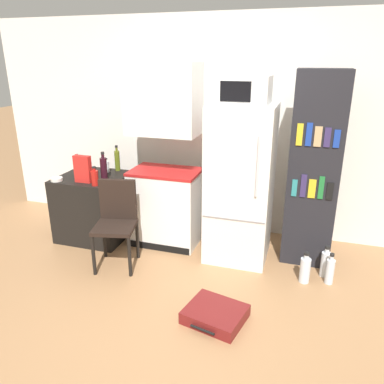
% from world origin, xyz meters
% --- Properties ---
extents(ground_plane, '(24.00, 24.00, 0.00)m').
position_xyz_m(ground_plane, '(0.00, 0.00, 0.00)').
color(ground_plane, '#A3754C').
extents(wall_back, '(6.40, 0.10, 2.54)m').
position_xyz_m(wall_back, '(0.20, 2.00, 1.27)').
color(wall_back, white).
rests_on(wall_back, ground_plane).
extents(side_table, '(0.77, 0.72, 0.76)m').
position_xyz_m(side_table, '(-1.35, 1.24, 0.38)').
color(side_table, black).
rests_on(side_table, ground_plane).
extents(kitchen_hutch, '(0.77, 0.51, 2.03)m').
position_xyz_m(kitchen_hutch, '(-0.48, 1.35, 0.95)').
color(kitchen_hutch, white).
rests_on(kitchen_hutch, ground_plane).
extents(refrigerator, '(0.65, 0.66, 1.64)m').
position_xyz_m(refrigerator, '(0.38, 1.28, 0.82)').
color(refrigerator, silver).
rests_on(refrigerator, ground_plane).
extents(microwave, '(0.49, 0.44, 0.27)m').
position_xyz_m(microwave, '(0.38, 1.28, 1.77)').
color(microwave, silver).
rests_on(microwave, refrigerator).
extents(bookshelf, '(0.49, 0.37, 1.97)m').
position_xyz_m(bookshelf, '(1.09, 1.42, 0.99)').
color(bookshelf, black).
rests_on(bookshelf, ground_plane).
extents(bottle_wine_dark, '(0.08, 0.08, 0.32)m').
position_xyz_m(bottle_wine_dark, '(-1.16, 1.19, 0.89)').
color(bottle_wine_dark, black).
rests_on(bottle_wine_dark, side_table).
extents(bottle_olive_oil, '(0.06, 0.06, 0.31)m').
position_xyz_m(bottle_olive_oil, '(-1.18, 1.55, 0.89)').
color(bottle_olive_oil, '#566619').
rests_on(bottle_olive_oil, side_table).
extents(bottle_clear_short, '(0.06, 0.06, 0.17)m').
position_xyz_m(bottle_clear_short, '(-1.27, 1.44, 0.83)').
color(bottle_clear_short, silver).
rests_on(bottle_clear_short, side_table).
extents(bottle_green_tall, '(0.07, 0.07, 0.25)m').
position_xyz_m(bottle_green_tall, '(-1.54, 1.24, 0.86)').
color(bottle_green_tall, '#1E6028').
rests_on(bottle_green_tall, side_table).
extents(bottle_ketchup_red, '(0.08, 0.08, 0.21)m').
position_xyz_m(bottle_ketchup_red, '(-1.14, 0.96, 0.85)').
color(bottle_ketchup_red, '#AD1914').
rests_on(bottle_ketchup_red, side_table).
extents(bowl, '(0.13, 0.13, 0.04)m').
position_xyz_m(bowl, '(-1.64, 0.97, 0.78)').
color(bowl, silver).
rests_on(bowl, side_table).
extents(cereal_box, '(0.19, 0.07, 0.30)m').
position_xyz_m(cereal_box, '(-1.32, 1.02, 0.91)').
color(cereal_box, red).
rests_on(cereal_box, side_table).
extents(chair, '(0.48, 0.48, 0.89)m').
position_xyz_m(chair, '(-0.79, 0.75, 0.53)').
color(chair, black).
rests_on(chair, ground_plane).
extents(suitcase_large_flat, '(0.55, 0.50, 0.10)m').
position_xyz_m(suitcase_large_flat, '(0.41, 0.14, 0.05)').
color(suitcase_large_flat, maroon).
rests_on(suitcase_large_flat, ground_plane).
extents(water_bottle_front, '(0.08, 0.08, 0.32)m').
position_xyz_m(water_bottle_front, '(1.33, 0.99, 0.13)').
color(water_bottle_front, silver).
rests_on(water_bottle_front, ground_plane).
extents(water_bottle_middle, '(0.09, 0.09, 0.33)m').
position_xyz_m(water_bottle_middle, '(1.29, 1.11, 0.14)').
color(water_bottle_middle, silver).
rests_on(water_bottle_middle, ground_plane).
extents(water_bottle_back, '(0.10, 0.10, 0.32)m').
position_xyz_m(water_bottle_back, '(1.10, 0.94, 0.14)').
color(water_bottle_back, silver).
rests_on(water_bottle_back, ground_plane).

